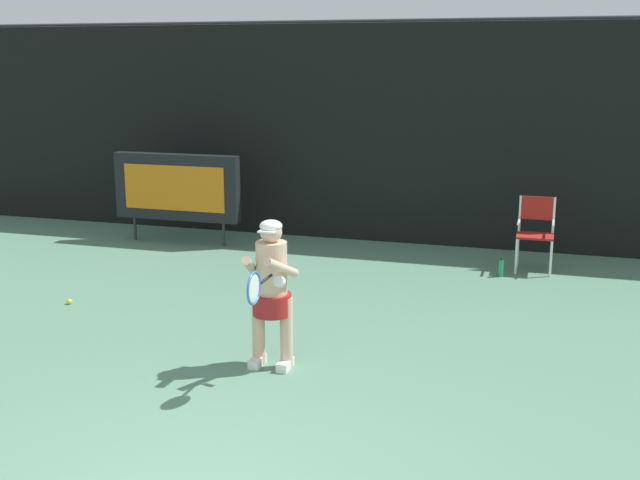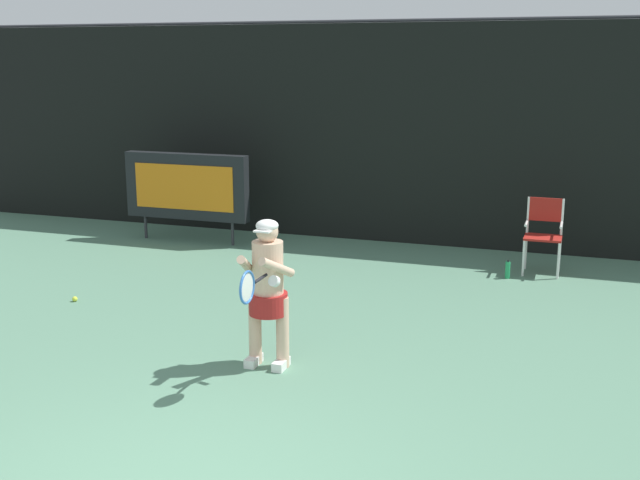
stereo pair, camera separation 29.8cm
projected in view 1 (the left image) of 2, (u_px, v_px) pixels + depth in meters
The scene contains 7 objects.
backdrop_screen at pixel (412, 135), 12.76m from camera, with size 18.00×0.12×3.66m.
scoreboard at pixel (177, 187), 12.94m from camera, with size 2.20×0.21×1.50m.
umpire_chair at pixel (536, 229), 11.30m from camera, with size 0.52×0.44×1.08m.
water_bottle at pixel (501, 268), 11.10m from camera, with size 0.07×0.07×0.27m.
tennis_player at pixel (271, 287), 7.72m from camera, with size 0.54×0.62×1.51m.
tennis_racket at pixel (255, 287), 7.01m from camera, with size 0.03×0.60×0.31m.
tennis_ball_loose at pixel (69, 302), 9.87m from camera, with size 0.07×0.07×0.07m.
Camera 1 is at (2.28, -4.20, 3.05)m, focal length 43.75 mm.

